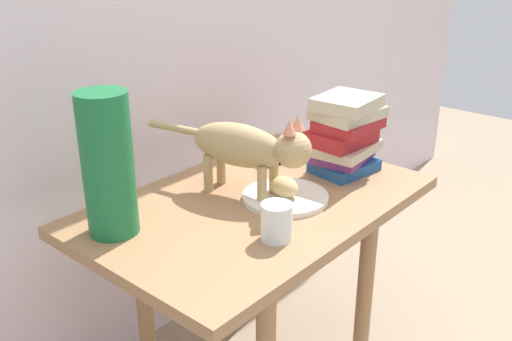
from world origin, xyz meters
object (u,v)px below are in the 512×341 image
Objects in this scene: tv_remote at (279,159)px; green_vase at (108,165)px; side_table at (256,227)px; plate at (285,197)px; cat at (249,147)px; book_stack at (345,134)px; candle_jar at (277,224)px; bread_roll at (284,187)px.

green_vase is at bearing -162.47° from tv_remote.
plate reaches higher than side_table.
book_stack is at bearing -18.60° from cat.
tv_remote reaches higher than plate.
cat reaches higher than side_table.
side_table is 10.30× the size of candle_jar.
tv_remote is at bearing 107.75° from book_stack.
candle_jar is at bearing -147.35° from plate.
tv_remote is (0.24, 0.12, 0.09)m from side_table.
cat is at bearing 115.38° from plate.
tv_remote is (0.57, -0.02, -0.15)m from green_vase.
book_stack is at bearing 13.14° from candle_jar.
green_vase is 2.16× the size of tv_remote.
side_table is 10.95× the size of bread_roll.
plate is 0.98× the size of book_stack.
green_vase is (-0.37, 0.19, 0.12)m from bread_roll.
cat is at bearing -140.16° from tv_remote.
candle_jar is at bearing -123.74° from cat.
green_vase is (-0.63, 0.20, 0.05)m from book_stack.
side_table is at bearing 53.45° from candle_jar.
cat reaches higher than bread_roll.
plate is 0.03m from bread_roll.
tv_remote is at bearing 26.30° from side_table.
green_vase reaches higher than plate.
side_table is 2.71× the size of green_vase.
book_stack is at bearing -2.00° from bread_roll.
bread_roll is at bearing 178.00° from book_stack.
green_vase is at bearing 162.41° from book_stack.
plate is at bearing 177.32° from book_stack.
plate is at bearing 17.93° from bread_roll.
bread_roll is at bearing -69.83° from cat.
cat reaches higher than plate.
candle_jar is at bearing -166.86° from book_stack.
plate is 0.16m from cat.
plate is 0.27m from book_stack.
green_vase reaches higher than book_stack.
tv_remote is at bearing -1.54° from green_vase.
tv_remote is (0.20, 0.18, -0.03)m from bread_roll.
green_vase reaches higher than tv_remote.
side_table is 0.21m from cat.
green_vase is 0.59m from tv_remote.
cat reaches higher than candle_jar.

